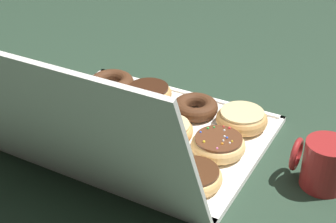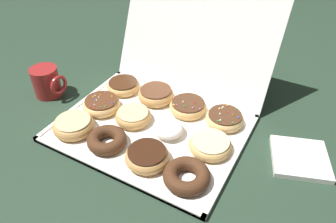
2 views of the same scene
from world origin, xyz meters
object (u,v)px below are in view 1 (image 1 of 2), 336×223
at_px(sprinkle_donut_11, 48,128).
at_px(coffee_mug, 324,163).
at_px(glazed_ring_donut_0, 242,119).
at_px(chocolate_cake_ring_donut_3, 112,83).
at_px(chocolate_frosted_donut_9, 138,159).
at_px(glazed_ring_donut_7, 79,103).
at_px(chocolate_frosted_donut_8, 194,177).
at_px(chocolate_cake_ring_donut_1, 195,107).
at_px(sprinkle_donut_4, 218,145).
at_px(sprinkle_donut_10, 92,143).
at_px(chocolate_frosted_donut_2, 149,93).
at_px(donut_box, 146,132).
at_px(powdered_filled_donut_6, 123,116).
at_px(glazed_ring_donut_5, 169,131).

height_order(sprinkle_donut_11, coffee_mug, coffee_mug).
xyz_separation_m(glazed_ring_donut_0, coffee_mug, (-0.21, 0.11, 0.02)).
bearing_deg(chocolate_cake_ring_donut_3, chocolate_frosted_donut_9, 133.14).
bearing_deg(glazed_ring_donut_7, coffee_mug, -178.89).
bearing_deg(chocolate_frosted_donut_9, chocolate_frosted_donut_8, -177.06).
height_order(chocolate_cake_ring_donut_1, chocolate_frosted_donut_8, same).
bearing_deg(chocolate_frosted_donut_8, sprinkle_donut_4, -88.74).
relative_size(sprinkle_donut_4, chocolate_frosted_donut_9, 0.99).
bearing_deg(sprinkle_donut_11, sprinkle_donut_10, -179.77).
bearing_deg(chocolate_cake_ring_donut_1, chocolate_frosted_donut_2, -0.32).
distance_m(glazed_ring_donut_0, coffee_mug, 0.24).
height_order(chocolate_frosted_donut_9, sprinkle_donut_10, chocolate_frosted_donut_9).
bearing_deg(sprinkle_donut_4, chocolate_cake_ring_donut_3, -19.44).
distance_m(donut_box, powdered_filled_donut_6, 0.07).
bearing_deg(glazed_ring_donut_0, chocolate_frosted_donut_2, -0.20).
xyz_separation_m(donut_box, chocolate_cake_ring_donut_3, (0.18, -0.13, 0.02)).
bearing_deg(chocolate_frosted_donut_9, donut_box, -65.72).
bearing_deg(powdered_filled_donut_6, glazed_ring_donut_0, -153.79).
distance_m(donut_box, sprinkle_donut_10, 0.14).
height_order(chocolate_frosted_donut_8, chocolate_frosted_donut_9, chocolate_frosted_donut_9).
relative_size(glazed_ring_donut_5, chocolate_frosted_donut_8, 0.98).
relative_size(glazed_ring_donut_7, chocolate_frosted_donut_9, 0.99).
bearing_deg(glazed_ring_donut_7, donut_box, -179.88).
height_order(glazed_ring_donut_0, sprinkle_donut_11, glazed_ring_donut_0).
height_order(donut_box, sprinkle_donut_11, sprinkle_donut_11).
bearing_deg(sprinkle_donut_11, glazed_ring_donut_5, -153.45).
bearing_deg(sprinkle_donut_10, sprinkle_donut_11, 0.23).
relative_size(glazed_ring_donut_0, glazed_ring_donut_7, 1.02).
bearing_deg(sprinkle_donut_11, chocolate_frosted_donut_2, -115.98).
xyz_separation_m(chocolate_frosted_donut_8, chocolate_frosted_donut_9, (0.13, 0.01, 0.00)).
bearing_deg(coffee_mug, glazed_ring_donut_5, 2.19).
bearing_deg(coffee_mug, glazed_ring_donut_0, -27.28).
bearing_deg(glazed_ring_donut_5, sprinkle_donut_11, 26.55).
bearing_deg(chocolate_frosted_donut_8, glazed_ring_donut_7, -17.94).
distance_m(glazed_ring_donut_7, coffee_mug, 0.59).
bearing_deg(coffee_mug, sprinkle_donut_11, 13.06).
xyz_separation_m(chocolate_cake_ring_donut_1, sprinkle_donut_4, (-0.11, 0.12, 0.00)).
relative_size(powdered_filled_donut_6, chocolate_frosted_donut_8, 0.78).
xyz_separation_m(glazed_ring_donut_5, sprinkle_donut_11, (0.24, 0.12, -0.00)).
distance_m(powdered_filled_donut_6, chocolate_frosted_donut_8, 0.27).
bearing_deg(donut_box, powdered_filled_donut_6, 1.48).
bearing_deg(sprinkle_donut_4, powdered_filled_donut_6, 0.27).
bearing_deg(glazed_ring_donut_0, sprinkle_donut_10, 44.44).
distance_m(donut_box, chocolate_frosted_donut_9, 0.14).
height_order(chocolate_frosted_donut_2, chocolate_frosted_donut_9, same).
xyz_separation_m(chocolate_frosted_donut_2, chocolate_frosted_donut_8, (-0.25, 0.24, -0.00)).
xyz_separation_m(chocolate_cake_ring_donut_1, coffee_mug, (-0.33, 0.11, 0.02)).
height_order(glazed_ring_donut_0, chocolate_frosted_donut_2, same).
bearing_deg(chocolate_frosted_donut_9, sprinkle_donut_11, -0.90).
bearing_deg(sprinkle_donut_11, sprinkle_donut_4, -161.25).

